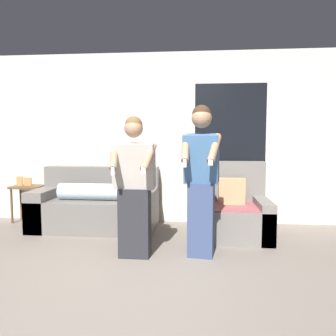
{
  "coord_description": "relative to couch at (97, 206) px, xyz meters",
  "views": [
    {
      "loc": [
        0.66,
        -2.39,
        1.34
      ],
      "look_at": [
        0.32,
        1.26,
        1.01
      ],
      "focal_mm": 35.0,
      "sensor_mm": 36.0,
      "label": 1
    }
  ],
  "objects": [
    {
      "name": "ground_plane",
      "position": [
        0.87,
        -2.37,
        -0.32
      ],
      "size": [
        14.0,
        14.0,
        0.0
      ],
      "primitive_type": "plane",
      "color": "slate"
    },
    {
      "name": "wall_back",
      "position": [
        0.89,
        0.49,
        1.03
      ],
      "size": [
        6.14,
        0.07,
        2.7
      ],
      "color": "silver",
      "rests_on": "ground_plane"
    },
    {
      "name": "couch",
      "position": [
        0.0,
        0.0,
        0.0
      ],
      "size": [
        1.81,
        0.91,
        0.9
      ],
      "color": "slate",
      "rests_on": "ground_plane"
    },
    {
      "name": "armchair",
      "position": [
        1.99,
        -0.22,
        -0.0
      ],
      "size": [
        1.0,
        0.93,
        1.01
      ],
      "color": "slate",
      "rests_on": "ground_plane"
    },
    {
      "name": "side_table",
      "position": [
        -1.22,
        0.25,
        0.17
      ],
      "size": [
        0.49,
        0.35,
        0.74
      ],
      "color": "brown",
      "rests_on": "ground_plane"
    },
    {
      "name": "person_left",
      "position": [
        0.81,
        -1.16,
        0.47
      ],
      "size": [
        0.52,
        0.47,
        1.59
      ],
      "color": "#28282D",
      "rests_on": "ground_plane"
    },
    {
      "name": "person_right",
      "position": [
        1.56,
        -1.08,
        0.57
      ],
      "size": [
        0.45,
        0.52,
        1.72
      ],
      "color": "#384770",
      "rests_on": "ground_plane"
    }
  ]
}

